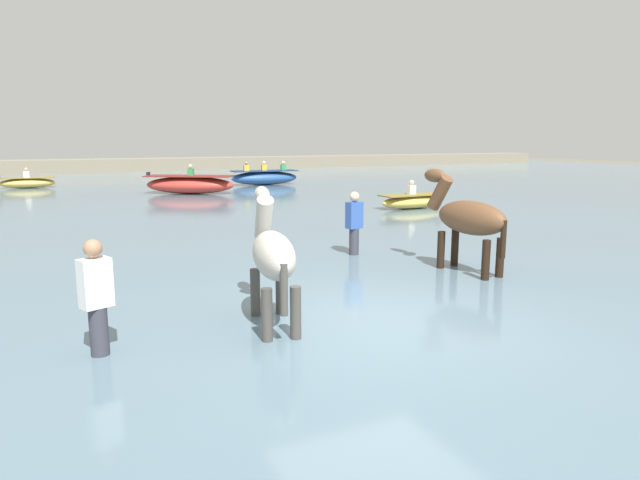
{
  "coord_description": "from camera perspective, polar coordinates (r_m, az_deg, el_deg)",
  "views": [
    {
      "loc": [
        -3.74,
        -5.84,
        2.68
      ],
      "look_at": [
        0.7,
        3.29,
        0.83
      ],
      "focal_mm": 31.17,
      "sensor_mm": 36.0,
      "label": 1
    }
  ],
  "objects": [
    {
      "name": "ground_plane",
      "position": [
        7.43,
        6.38,
        -10.88
      ],
      "size": [
        120.0,
        120.0,
        0.0
      ],
      "primitive_type": "plane",
      "color": "#666051"
    },
    {
      "name": "water_surface",
      "position": [
        16.47,
        -12.51,
        1.3
      ],
      "size": [
        90.0,
        90.0,
        0.33
      ],
      "primitive_type": "cube",
      "color": "slate",
      "rests_on": "ground"
    },
    {
      "name": "horse_lead_pinto",
      "position": [
        7.03,
        -4.9,
        -1.81
      ],
      "size": [
        0.77,
        1.89,
        2.04
      ],
      "color": "beige",
      "rests_on": "ground"
    },
    {
      "name": "horse_trailing_bay",
      "position": [
        10.19,
        14.91,
        1.98
      ],
      "size": [
        0.69,
        1.97,
        2.13
      ],
      "color": "brown",
      "rests_on": "ground"
    },
    {
      "name": "boat_mid_channel",
      "position": [
        19.34,
        9.46,
        3.97
      ],
      "size": [
        2.49,
        0.9,
        0.97
      ],
      "color": "gold",
      "rests_on": "water_surface"
    },
    {
      "name": "boat_distant_west",
      "position": [
        29.15,
        -5.72,
        6.41
      ],
      "size": [
        3.58,
        1.49,
        1.22
      ],
      "color": "#28518E",
      "rests_on": "water_surface"
    },
    {
      "name": "boat_distant_east",
      "position": [
        24.91,
        -13.22,
        5.56
      ],
      "size": [
        4.01,
        3.23,
        1.27
      ],
      "color": "#BC382D",
      "rests_on": "water_surface"
    },
    {
      "name": "boat_far_inshore",
      "position": [
        30.63,
        -27.85,
        5.24
      ],
      "size": [
        2.55,
        1.0,
        0.99
      ],
      "color": "gold",
      "rests_on": "water_surface"
    },
    {
      "name": "person_wading_mid",
      "position": [
        11.39,
        3.53,
        1.15
      ],
      "size": [
        0.35,
        0.25,
        1.63
      ],
      "color": "#383842",
      "rests_on": "ground"
    },
    {
      "name": "person_onlooker_left",
      "position": [
        6.56,
        -21.91,
        -6.5
      ],
      "size": [
        0.37,
        0.3,
        1.63
      ],
      "color": "#383842",
      "rests_on": "ground"
    },
    {
      "name": "far_shoreline",
      "position": [
        43.1,
        -21.11,
        6.93
      ],
      "size": [
        80.0,
        2.4,
        1.27
      ],
      "primitive_type": "cube",
      "color": "gray",
      "rests_on": "ground"
    }
  ]
}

